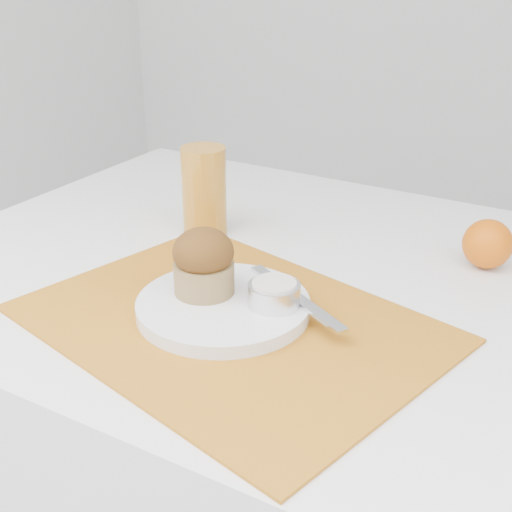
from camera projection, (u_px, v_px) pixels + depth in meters
The scene contains 11 objects.
table at pixel (321, 493), 1.13m from camera, with size 1.20×0.80×0.75m, color white.
placemat at pixel (230, 323), 0.86m from camera, with size 0.49×0.36×0.00m, color #B66D19.
plate at pixel (223, 307), 0.88m from camera, with size 0.22×0.22×0.02m, color white.
ramekin at pixel (274, 295), 0.86m from camera, with size 0.06×0.06×0.03m, color silver.
cream at pixel (274, 284), 0.86m from camera, with size 0.05×0.05×0.01m, color silver.
raspberry_near at pixel (270, 283), 0.90m from camera, with size 0.02×0.02×0.02m, color #63020B.
raspberry_far at pixel (261, 292), 0.88m from camera, with size 0.02×0.02×0.02m, color #4F0215.
butter_knife at pixel (296, 297), 0.88m from camera, with size 0.19×0.02×0.00m, color silver.
orange at pixel (488, 244), 1.00m from camera, with size 0.07×0.07×0.07m, color #E05F07.
juice_glass at pixel (204, 191), 1.10m from camera, with size 0.07×0.07×0.14m, color #C78225.
muffin at pixel (204, 262), 0.88m from camera, with size 0.08×0.08×0.09m.
Camera 1 is at (0.35, -0.75, 1.19)m, focal length 50.00 mm.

